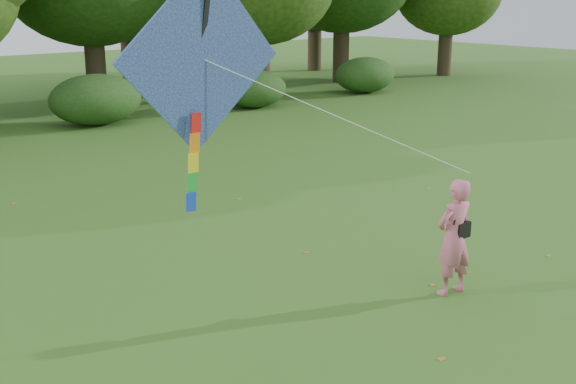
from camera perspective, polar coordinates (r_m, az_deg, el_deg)
ground at (r=12.14m, az=9.60°, el=-8.04°), size 100.00×100.00×0.00m
man_kite_flyer at (r=12.00m, az=12.97°, el=-3.51°), size 0.75×0.53×1.95m
bystander_right at (r=29.59m, az=-5.84°, el=7.73°), size 0.70×1.02×1.60m
crossbody_bag at (r=12.03m, az=13.46°, el=-2.84°), size 0.43×0.20×0.74m
flying_kite at (r=9.35m, az=-6.83°, el=10.16°), size 5.58×1.38×3.24m
fallen_leaves at (r=13.37m, az=-0.01°, el=-5.50°), size 10.23×12.88×0.01m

